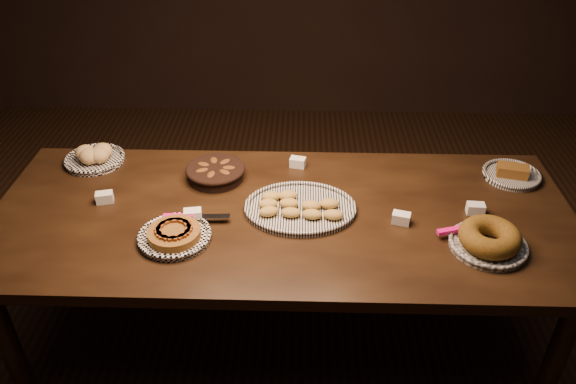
{
  "coord_description": "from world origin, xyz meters",
  "views": [
    {
      "loc": [
        0.08,
        -1.86,
        2.11
      ],
      "look_at": [
        0.02,
        0.05,
        0.82
      ],
      "focal_mm": 35.0,
      "sensor_mm": 36.0,
      "label": 1
    }
  ],
  "objects_px": {
    "buffet_table": "(282,227)",
    "apple_tart_plate": "(175,234)",
    "bundt_cake_plate": "(489,240)",
    "madeleine_platter": "(299,207)"
  },
  "relations": [
    {
      "from": "buffet_table",
      "to": "apple_tart_plate",
      "type": "relative_size",
      "value": 7.0
    },
    {
      "from": "buffet_table",
      "to": "bundt_cake_plate",
      "type": "height_order",
      "value": "bundt_cake_plate"
    },
    {
      "from": "apple_tart_plate",
      "to": "madeleine_platter",
      "type": "xyz_separation_m",
      "value": [
        0.48,
        0.2,
        -0.0
      ]
    },
    {
      "from": "madeleine_platter",
      "to": "bundt_cake_plate",
      "type": "bearing_deg",
      "value": 1.82
    },
    {
      "from": "buffet_table",
      "to": "bundt_cake_plate",
      "type": "xyz_separation_m",
      "value": [
        0.78,
        -0.2,
        0.11
      ]
    },
    {
      "from": "bundt_cake_plate",
      "to": "buffet_table",
      "type": "bearing_deg",
      "value": 163.18
    },
    {
      "from": "madeleine_platter",
      "to": "apple_tart_plate",
      "type": "bearing_deg",
      "value": -139.1
    },
    {
      "from": "buffet_table",
      "to": "apple_tart_plate",
      "type": "bearing_deg",
      "value": -155.97
    },
    {
      "from": "bundt_cake_plate",
      "to": "apple_tart_plate",
      "type": "bearing_deg",
      "value": 176.57
    },
    {
      "from": "apple_tart_plate",
      "to": "bundt_cake_plate",
      "type": "bearing_deg",
      "value": -0.98
    }
  ]
}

